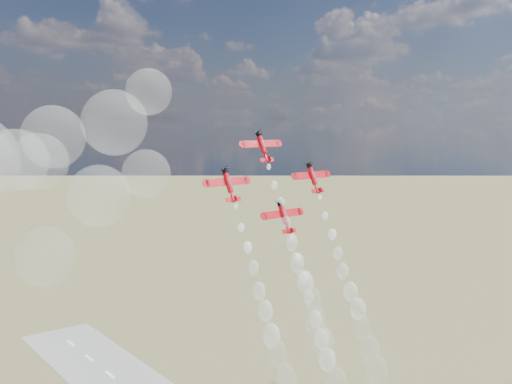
{
  "coord_description": "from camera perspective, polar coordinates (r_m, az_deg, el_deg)",
  "views": [
    {
      "loc": [
        -87.54,
        -112.61,
        95.5
      ],
      "look_at": [
        12.63,
        16.94,
        75.26
      ],
      "focal_mm": 42.0,
      "sensor_mm": 36.0,
      "label": 1
    }
  ],
  "objects": [
    {
      "name": "plane_lead",
      "position": [
        171.38,
        0.62,
        4.39
      ],
      "size": [
        13.33,
        6.78,
        8.8
      ],
      "rotation": [
        1.1,
        0.0,
        0.0
      ],
      "color": "red",
      "rests_on": "ground"
    },
    {
      "name": "plane_left",
      "position": [
        159.11,
        -2.62,
        0.74
      ],
      "size": [
        13.33,
        6.78,
        8.8
      ],
      "rotation": [
        1.1,
        0.0,
        0.0
      ],
      "color": "red",
      "rests_on": "ground"
    },
    {
      "name": "smoke_trail_left",
      "position": [
        153.07,
        2.25,
        -15.53
      ],
      "size": [
        5.26,
        25.9,
        47.88
      ],
      "color": "white",
      "rests_on": "plane_left"
    },
    {
      "name": "plane_slot",
      "position": [
        165.88,
        2.7,
        -2.33
      ],
      "size": [
        13.33,
        6.78,
        8.8
      ],
      "rotation": [
        1.1,
        0.0,
        0.0
      ],
      "color": "red",
      "rests_on": "ground"
    },
    {
      "name": "drifted_smoke_cloud",
      "position": [
        146.92,
        -18.72,
        2.24
      ],
      "size": [
        61.89,
        35.11,
        54.08
      ],
      "color": "white",
      "rests_on": "ground"
    },
    {
      "name": "smoke_trail_right",
      "position": [
        173.14,
        10.25,
        -12.97
      ],
      "size": [
        5.18,
        26.19,
        48.36
      ],
      "color": "white",
      "rests_on": "plane_right"
    },
    {
      "name": "plane_right",
      "position": [
        178.35,
        5.45,
        1.39
      ],
      "size": [
        13.33,
        6.78,
        8.8
      ],
      "rotation": [
        1.1,
        0.0,
        0.0
      ],
      "color": "red",
      "rests_on": "ground"
    },
    {
      "name": "smoke_trail_lead",
      "position": [
        162.68,
        5.27,
        -10.55
      ],
      "size": [
        5.7,
        26.25,
        47.69
      ],
      "color": "white",
      "rests_on": "plane_lead"
    }
  ]
}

